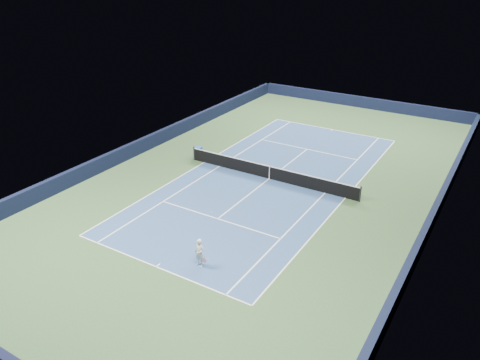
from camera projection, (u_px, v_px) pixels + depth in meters
The scene contains 19 objects.
ground at pixel (269, 179), 32.28m from camera, with size 40.00×40.00×0.00m, color #31502B.
wall_far at pixel (362, 102), 47.31m from camera, with size 22.00×0.35×1.10m, color black.
wall_right at pixel (435, 212), 26.97m from camera, with size 0.35×40.00×1.10m, color black.
wall_left at pixel (149, 142), 37.12m from camera, with size 0.35×40.00×1.10m, color black.
court_surface at pixel (269, 179), 32.28m from camera, with size 10.97×23.77×0.01m, color navy.
baseline_far at pixel (332, 130), 41.43m from camera, with size 10.97×0.08×0.00m, color white.
baseline_near at pixel (156, 267), 23.13m from camera, with size 10.97×0.08×0.00m, color white.
sideline_doubles_right at pixel (345, 198), 29.71m from camera, with size 0.08×23.77×0.00m, color white.
sideline_doubles_left at pixel (204, 162), 34.85m from camera, with size 0.08×23.77×0.00m, color white.
sideline_singles_right at pixel (325, 193), 30.35m from camera, with size 0.08×23.77×0.00m, color white.
sideline_singles_left at pixel (220, 166), 34.21m from camera, with size 0.08×23.77×0.00m, color white.
service_line_far at pixel (307, 149), 37.21m from camera, with size 8.23×0.08×0.00m, color white.
service_line_near at pixel (218, 219), 27.35m from camera, with size 8.23×0.08×0.00m, color white.
center_service_line at pixel (269, 179), 32.28m from camera, with size 0.08×12.80×0.00m, color white.
center_mark_far at pixel (332, 130), 41.32m from camera, with size 0.08×0.30×0.00m, color white.
center_mark_near at pixel (158, 265), 23.24m from camera, with size 0.08×0.30×0.00m, color white.
tennis_net at pixel (269, 172), 32.07m from camera, with size 12.90×0.10×1.07m.
sponsor_cube at pixel (198, 152), 35.47m from camera, with size 0.61×0.54×0.86m.
tennis_player at pixel (200, 253), 22.91m from camera, with size 0.74×1.24×2.60m.
Camera 1 is at (13.43, -25.94, 13.89)m, focal length 35.00 mm.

